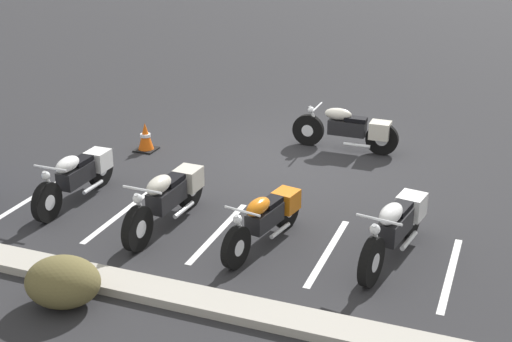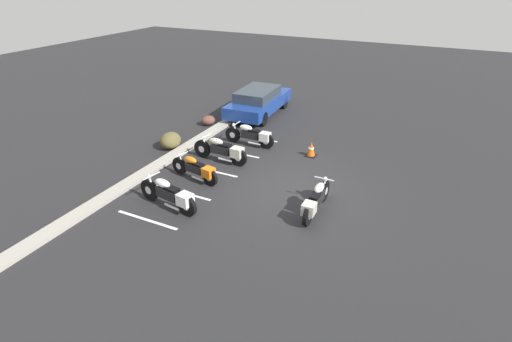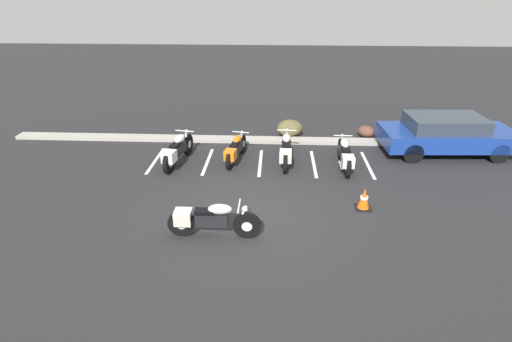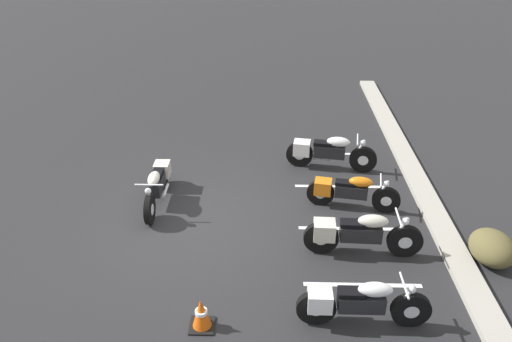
% 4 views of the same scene
% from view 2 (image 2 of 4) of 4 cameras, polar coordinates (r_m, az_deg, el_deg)
% --- Properties ---
extents(ground, '(60.00, 60.00, 0.00)m').
position_cam_2_polar(ground, '(12.75, 5.92, -3.13)').
color(ground, '#262628').
extents(motorcycle_cream_featured, '(2.12, 0.59, 0.83)m').
position_cam_2_polar(motorcycle_cream_featured, '(11.58, 8.54, -4.14)').
color(motorcycle_cream_featured, black).
rests_on(motorcycle_cream_featured, ground).
extents(parked_bike_0, '(0.75, 2.24, 0.89)m').
position_cam_2_polar(parked_bike_0, '(11.94, -12.20, -3.30)').
color(parked_bike_0, black).
rests_on(parked_bike_0, ground).
extents(parked_bike_1, '(0.70, 2.01, 0.80)m').
position_cam_2_polar(parked_bike_1, '(13.38, -8.54, 0.30)').
color(parked_bike_1, black).
rests_on(parked_bike_1, ground).
extents(parked_bike_2, '(0.63, 2.25, 0.88)m').
position_cam_2_polar(parked_bike_2, '(14.54, -4.81, 2.99)').
color(parked_bike_2, black).
rests_on(parked_bike_2, ground).
extents(parked_bike_3, '(0.60, 2.13, 0.84)m').
position_cam_2_polar(parked_bike_3, '(15.89, -0.63, 5.13)').
color(parked_bike_3, black).
rests_on(parked_bike_3, ground).
extents(car_blue, '(4.38, 2.00, 1.29)m').
position_cam_2_polar(car_blue, '(19.40, 0.36, 9.98)').
color(car_blue, black).
rests_on(car_blue, ground).
extents(concrete_curb, '(18.00, 0.50, 0.12)m').
position_cam_2_polar(concrete_curb, '(15.05, -12.77, 1.52)').
color(concrete_curb, '#A8A399').
rests_on(concrete_curb, ground).
extents(landscape_rock_0, '(0.82, 0.81, 0.43)m').
position_cam_2_polar(landscape_rock_0, '(18.29, -6.85, 7.18)').
color(landscape_rock_0, brown).
rests_on(landscape_rock_0, ground).
extents(landscape_rock_1, '(1.10, 0.97, 0.64)m').
position_cam_2_polar(landscape_rock_1, '(16.07, -12.11, 4.29)').
color(landscape_rock_1, brown).
rests_on(landscape_rock_1, ground).
extents(traffic_cone, '(0.40, 0.40, 0.57)m').
position_cam_2_polar(traffic_cone, '(15.21, 7.89, 3.08)').
color(traffic_cone, black).
rests_on(traffic_cone, ground).
extents(stall_line_0, '(0.10, 2.10, 0.00)m').
position_cam_2_polar(stall_line_0, '(11.81, -15.31, -6.75)').
color(stall_line_0, white).
rests_on(stall_line_0, ground).
extents(stall_line_1, '(0.10, 2.10, 0.00)m').
position_cam_2_polar(stall_line_1, '(12.91, -10.45, -3.06)').
color(stall_line_1, white).
rests_on(stall_line_1, ground).
extents(stall_line_2, '(0.10, 2.10, 0.00)m').
position_cam_2_polar(stall_line_2, '(14.13, -6.43, 0.04)').
color(stall_line_2, white).
rests_on(stall_line_2, ground).
extents(stall_line_3, '(0.10, 2.10, 0.00)m').
position_cam_2_polar(stall_line_3, '(15.45, -3.06, 2.63)').
color(stall_line_3, white).
rests_on(stall_line_3, ground).
extents(stall_line_4, '(0.10, 2.10, 0.00)m').
position_cam_2_polar(stall_line_4, '(16.84, -0.23, 4.80)').
color(stall_line_4, white).
rests_on(stall_line_4, ground).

